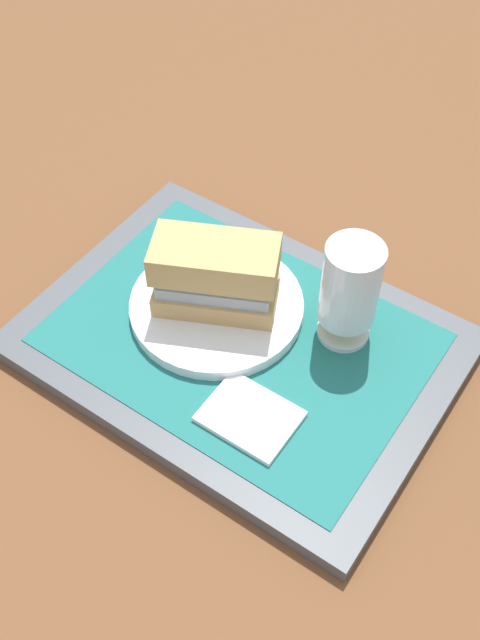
% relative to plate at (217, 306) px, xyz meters
% --- Properties ---
extents(ground_plane, '(3.00, 3.00, 0.00)m').
position_rel_plate_xyz_m(ground_plane, '(0.04, -0.02, -0.03)').
color(ground_plane, brown).
extents(tray, '(0.44, 0.32, 0.02)m').
position_rel_plate_xyz_m(tray, '(0.04, -0.02, -0.02)').
color(tray, '#4C5156').
rests_on(tray, ground_plane).
extents(placemat, '(0.38, 0.27, 0.00)m').
position_rel_plate_xyz_m(placemat, '(0.04, -0.02, -0.01)').
color(placemat, '#1E6B66').
rests_on(placemat, tray).
extents(plate, '(0.19, 0.19, 0.01)m').
position_rel_plate_xyz_m(plate, '(0.00, 0.00, 0.00)').
color(plate, white).
rests_on(plate, placemat).
extents(sandwich, '(0.14, 0.11, 0.08)m').
position_rel_plate_xyz_m(sandwich, '(0.00, 0.00, 0.05)').
color(sandwich, tan).
rests_on(sandwich, plate).
extents(beer_glass, '(0.06, 0.06, 0.12)m').
position_rel_plate_xyz_m(beer_glass, '(0.13, 0.05, 0.06)').
color(beer_glass, silver).
rests_on(beer_glass, placemat).
extents(napkin_folded, '(0.09, 0.07, 0.01)m').
position_rel_plate_xyz_m(napkin_folded, '(0.11, -0.09, -0.00)').
color(napkin_folded, white).
rests_on(napkin_folded, placemat).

